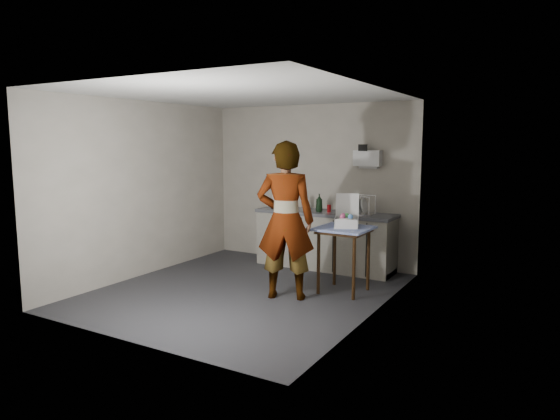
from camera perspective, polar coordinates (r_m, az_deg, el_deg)
The scene contains 15 objects.
ground at distance 6.82m, azimuth -4.14°, elevation -9.25°, with size 4.00×4.00×0.00m, color #2B2B30.
wall_back at distance 8.27m, azimuth 3.55°, elevation 2.94°, with size 3.60×0.02×2.60m, color #B3AC9C.
wall_right at distance 5.75m, azimuth 10.66°, elevation 0.71°, with size 0.02×4.00×2.60m, color #B3AC9C.
wall_left at distance 7.71m, azimuth -15.32°, elevation 2.33°, with size 0.02×4.00×2.60m, color #B3AC9C.
ceiling at distance 6.55m, azimuth -4.36°, elevation 13.02°, with size 3.60×4.00×0.01m, color white.
kitchen_counter at distance 7.96m, azimuth 5.14°, elevation -3.61°, with size 2.24×0.62×0.91m.
wall_shelf at distance 7.79m, azimuth 9.97°, elevation 5.83°, with size 0.42×0.18×0.37m.
side_table at distance 6.65m, azimuth 7.34°, elevation -2.93°, with size 0.69×0.69×0.88m.
standing_man at distance 6.32m, azimuth 0.62°, elevation -1.22°, with size 0.74×0.48×2.01m, color #B2A593.
soap_bottle at distance 7.83m, azimuth 4.50°, elevation 0.83°, with size 0.11×0.11×0.28m, color black.
soda_can at distance 7.82m, azimuth 5.62°, elevation 0.19°, with size 0.06×0.06×0.12m, color red.
dark_bottle at distance 8.05m, azimuth 2.90°, elevation 0.80°, with size 0.06×0.06×0.22m, color black.
paper_towel at distance 8.18m, azimuth -0.50°, elevation 1.08°, with size 0.16×0.16×0.28m.
dish_rack at distance 7.62m, azimuth 9.09°, elevation -0.00°, with size 0.42×0.31×0.29m.
bakery_box at distance 6.65m, azimuth 7.61°, elevation -1.11°, with size 0.40×0.41×0.43m.
Camera 1 is at (3.68, -5.39, 1.99)m, focal length 32.00 mm.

